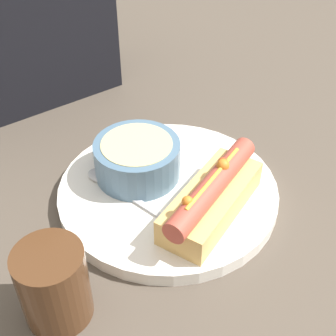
{
  "coord_description": "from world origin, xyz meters",
  "views": [
    {
      "loc": [
        -0.28,
        -0.38,
        0.45
      ],
      "look_at": [
        0.0,
        0.0,
        0.05
      ],
      "focal_mm": 50.0,
      "sensor_mm": 36.0,
      "label": 1
    }
  ],
  "objects_px": {
    "hot_dog": "(212,197)",
    "drinking_glass": "(54,285)",
    "spoon": "(113,185)",
    "soup_bowl": "(137,157)"
  },
  "relations": [
    {
      "from": "hot_dog",
      "to": "soup_bowl",
      "type": "xyz_separation_m",
      "value": [
        -0.03,
        0.12,
        0.0
      ]
    },
    {
      "from": "drinking_glass",
      "to": "soup_bowl",
      "type": "bearing_deg",
      "value": 33.92
    },
    {
      "from": "soup_bowl",
      "to": "spoon",
      "type": "height_order",
      "value": "soup_bowl"
    },
    {
      "from": "hot_dog",
      "to": "drinking_glass",
      "type": "distance_m",
      "value": 0.22
    },
    {
      "from": "spoon",
      "to": "hot_dog",
      "type": "bearing_deg",
      "value": -159.11
    },
    {
      "from": "soup_bowl",
      "to": "drinking_glass",
      "type": "bearing_deg",
      "value": -146.08
    },
    {
      "from": "hot_dog",
      "to": "soup_bowl",
      "type": "distance_m",
      "value": 0.12
    },
    {
      "from": "soup_bowl",
      "to": "hot_dog",
      "type": "bearing_deg",
      "value": -74.38
    },
    {
      "from": "hot_dog",
      "to": "soup_bowl",
      "type": "relative_size",
      "value": 1.55
    },
    {
      "from": "drinking_glass",
      "to": "spoon",
      "type": "bearing_deg",
      "value": 40.34
    }
  ]
}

